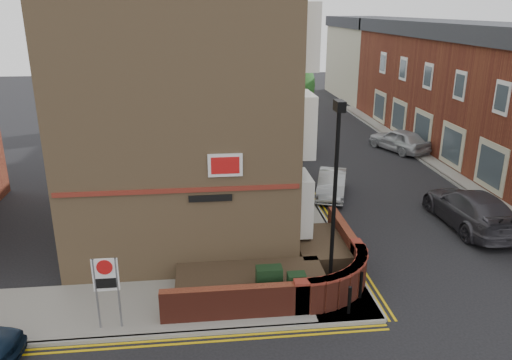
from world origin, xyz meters
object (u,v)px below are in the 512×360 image
at_px(utility_cabinet_large, 269,285).
at_px(silver_car_near, 332,184).
at_px(lamppost, 334,205).
at_px(zone_sign, 106,280).

distance_m(utility_cabinet_large, silver_car_near, 10.22).
height_order(lamppost, utility_cabinet_large, lamppost).
bearing_deg(silver_car_near, utility_cabinet_large, -97.53).
xyz_separation_m(zone_sign, silver_car_near, (9.10, 10.02, -1.03)).
relative_size(lamppost, zone_sign, 2.86).
relative_size(zone_sign, silver_car_near, 0.59).
height_order(zone_sign, silver_car_near, zone_sign).
height_order(utility_cabinet_large, zone_sign, zone_sign).
bearing_deg(lamppost, utility_cabinet_large, 176.99).
height_order(utility_cabinet_large, silver_car_near, utility_cabinet_large).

